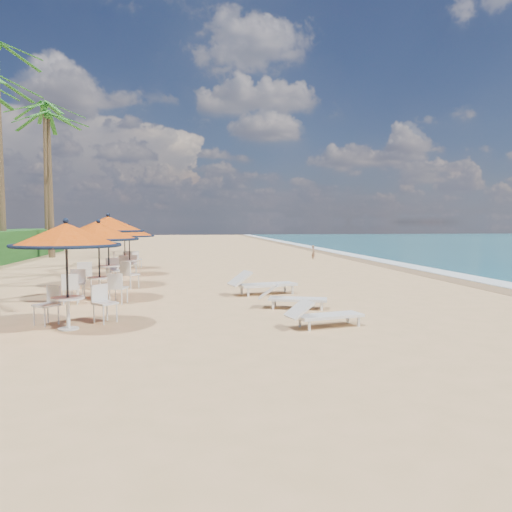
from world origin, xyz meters
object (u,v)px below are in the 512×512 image
Objects in this scene: station_2 at (108,233)px; lounger_mid at (291,297)px; lounger_near at (322,314)px; lounger_far at (261,283)px; station_0 at (67,245)px; station_3 at (128,237)px; station_4 at (125,235)px; station_1 at (97,241)px.

lounger_mid is at bearing -44.55° from station_2.
lounger_near is 0.80× the size of lounger_far.
lounger_near is 2.47m from lounger_mid.
station_0 is 1.05× the size of lounger_far.
station_3 is at bearing 136.14° from lounger_mid.
station_4 is at bearing 91.73° from station_2.
station_0 reaches higher than station_1.
station_1 is 10.44m from station_4.
lounger_near is (5.49, -0.69, -1.54)m from station_0.
station_1 is 1.31× the size of lounger_near.
station_2 is 7.17m from station_4.
station_4 is at bearing 98.62° from station_3.
station_3 is at bearing 101.04° from lounger_near.
station_0 is at bearing -88.80° from station_2.
station_4 is 13.84m from lounger_mid.
station_2 is at bearing 91.20° from station_0.
station_1 is at bearing 171.45° from lounger_far.
station_0 reaches higher than lounger_mid.
station_4 is 11.29m from lounger_far.
station_0 is 5.74m from lounger_near.
station_0 is 1.06× the size of station_3.
station_0 is at bearing 159.45° from lounger_near.
station_0 is at bearing -144.48° from lounger_mid.
lounger_far is (5.29, -9.89, -1.29)m from station_4.
station_3 is 1.19× the size of lounger_mid.
lounger_mid is 2.68m from lounger_far.
station_1 is 3.28m from station_2.
station_4 is at bearing 91.46° from station_0.
station_3 is at bearing -81.38° from station_4.
station_3 reaches higher than lounger_far.
station_4 is (-0.37, 14.32, -0.17)m from station_0.
station_4 is at bearing 131.46° from lounger_mid.
lounger_far is (5.07, -2.74, -1.57)m from station_2.
station_3 reaches higher than lounger_mid.
station_3 is 0.99× the size of lounger_far.
station_2 is 1.16× the size of station_4.
station_3 is 1.00× the size of station_4.
station_0 is 3.89m from station_1.
station_1 is at bearing 175.43° from lounger_mid.
station_0 is 14.33m from station_4.
lounger_mid is at bearing -21.63° from station_1.
lounger_mid is (5.32, 1.78, -1.53)m from station_0.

